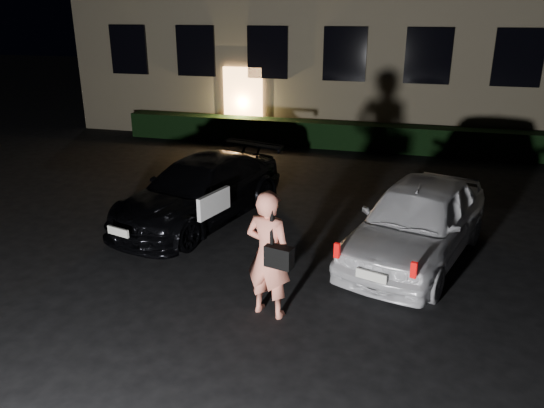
# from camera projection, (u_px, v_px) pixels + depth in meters

# --- Properties ---
(ground) EXTENTS (80.00, 80.00, 0.00)m
(ground) POSITION_uv_depth(u_px,v_px,m) (238.00, 307.00, 8.27)
(ground) COLOR black
(ground) RESTS_ON ground
(hedge) EXTENTS (15.00, 0.70, 0.85)m
(hedge) POSITION_uv_depth(u_px,v_px,m) (339.00, 135.00, 17.63)
(hedge) COLOR black
(hedge) RESTS_ON ground
(sedan) EXTENTS (3.03, 4.97, 1.35)m
(sedan) POSITION_uv_depth(u_px,v_px,m) (200.00, 190.00, 11.49)
(sedan) COLOR black
(sedan) RESTS_ON ground
(hatch) EXTENTS (2.96, 4.67, 1.48)m
(hatch) POSITION_uv_depth(u_px,v_px,m) (417.00, 221.00, 9.67)
(hatch) COLOR silver
(hatch) RESTS_ON ground
(man) EXTENTS (0.83, 0.63, 1.98)m
(man) POSITION_uv_depth(u_px,v_px,m) (269.00, 254.00, 7.76)
(man) COLOR #F1846B
(man) RESTS_ON ground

